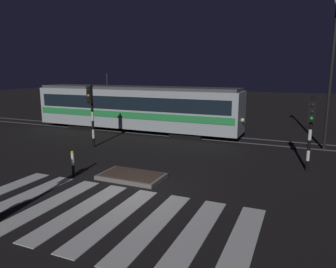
{
  "coord_description": "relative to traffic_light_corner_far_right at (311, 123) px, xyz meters",
  "views": [
    {
      "loc": [
        5.67,
        -9.47,
        4.32
      ],
      "look_at": [
        -0.27,
        3.98,
        1.4
      ],
      "focal_mm": 33.96,
      "sensor_mm": 36.0,
      "label": 1
    }
  ],
  "objects": [
    {
      "name": "ground_plane",
      "position": [
        -5.85,
        -5.18,
        -2.15
      ],
      "size": [
        120.0,
        120.0,
        0.0
      ],
      "primitive_type": "plane",
      "color": "black"
    },
    {
      "name": "rail_near",
      "position": [
        -5.85,
        4.55,
        -2.13
      ],
      "size": [
        80.0,
        0.12,
        0.03
      ],
      "primitive_type": "cube",
      "color": "#59595E",
      "rests_on": "ground"
    },
    {
      "name": "rail_far",
      "position": [
        -5.85,
        5.98,
        -2.13
      ],
      "size": [
        80.0,
        0.12,
        0.03
      ],
      "primitive_type": "cube",
      "color": "#59595E",
      "rests_on": "ground"
    },
    {
      "name": "crosswalk_zebra",
      "position": [
        -5.85,
        -7.21,
        -2.14
      ],
      "size": [
        9.55,
        4.64,
        0.02
      ],
      "color": "silver",
      "rests_on": "ground"
    },
    {
      "name": "traffic_island",
      "position": [
        -6.57,
        -3.9,
        -2.06
      ],
      "size": [
        2.6,
        1.54,
        0.18
      ],
      "color": "slate",
      "rests_on": "ground"
    },
    {
      "name": "traffic_light_corner_far_right",
      "position": [
        0.0,
        0.0,
        0.0
      ],
      "size": [
        0.36,
        0.42,
        3.26
      ],
      "color": "black",
      "rests_on": "ground"
    },
    {
      "name": "traffic_light_corner_far_left",
      "position": [
        -11.36,
        -0.07,
        0.22
      ],
      "size": [
        0.36,
        0.42,
        3.58
      ],
      "color": "black",
      "rests_on": "ground"
    },
    {
      "name": "street_lamp_trackside_right",
      "position": [
        0.83,
        4.51,
        2.8
      ],
      "size": [
        0.44,
        1.21,
        7.9
      ],
      "color": "black",
      "rests_on": "ground"
    },
    {
      "name": "tram",
      "position": [
        -11.6,
        5.26,
        -0.4
      ],
      "size": [
        15.56,
        2.58,
        4.15
      ],
      "color": "#B2BCC1",
      "rests_on": "ground"
    },
    {
      "name": "bollard_island_edge",
      "position": [
        -8.89,
        -4.69,
        -1.59
      ],
      "size": [
        0.12,
        0.12,
        1.11
      ],
      "color": "black",
      "rests_on": "ground"
    }
  ]
}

